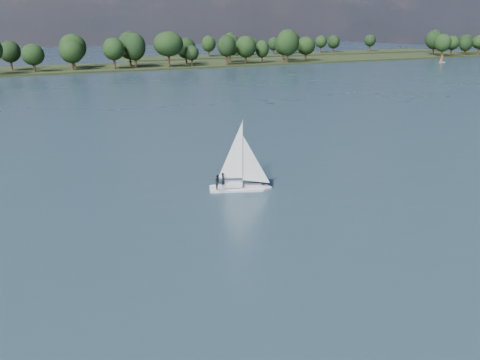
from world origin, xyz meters
name	(u,v)px	position (x,y,z in m)	size (l,w,h in m)	color
ground	(115,111)	(0.00, 100.00, 0.00)	(700.00, 700.00, 0.00)	#233342
far_shore	(30,71)	(0.00, 212.00, 0.00)	(660.00, 40.00, 1.50)	black
far_shore_back	(297,54)	(160.00, 260.00, 0.00)	(220.00, 30.00, 1.40)	black
sailboat	(237,170)	(-4.85, 38.20, 2.30)	(6.43, 4.07, 8.23)	silver
dinghy_orange	(442,60)	(180.07, 168.99, 1.06)	(2.90, 1.36, 4.49)	white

